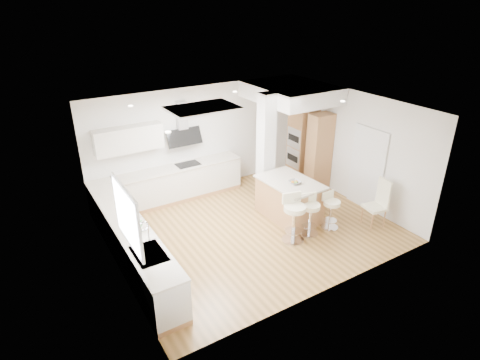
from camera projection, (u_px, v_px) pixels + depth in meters
ground at (250, 228)px, 9.20m from camera, size 6.00×6.00×0.00m
ceiling at (250, 228)px, 9.20m from camera, size 6.00×5.00×0.02m
wall_back at (199, 139)px, 10.54m from camera, size 6.00×0.04×2.80m
wall_left at (111, 208)px, 7.19m from camera, size 0.04×5.00×2.80m
wall_right at (351, 147)px, 10.03m from camera, size 0.04×5.00×2.80m
skylight at (203, 108)px, 8.12m from camera, size 4.10×2.10×0.06m
window_left at (127, 214)px, 6.39m from camera, size 0.06×1.28×1.07m
doorway_right at (367, 170)px, 9.72m from camera, size 0.05×1.00×2.10m
counter_left at (129, 241)px, 7.90m from camera, size 0.63×4.50×1.35m
counter_back at (173, 175)px, 10.19m from camera, size 3.62×0.63×2.50m
pillar at (266, 150)px, 9.84m from camera, size 0.35×0.35×2.80m
soffit at (291, 92)px, 10.17m from camera, size 1.78×2.20×0.40m
oven_column at (308, 148)px, 10.97m from camera, size 0.63×1.21×2.10m
peninsula at (289, 199)px, 9.48m from camera, size 1.09×1.58×1.01m
bar_stool_a at (294, 216)px, 8.49m from camera, size 0.58×0.58×1.09m
bar_stool_b at (310, 212)px, 8.77m from camera, size 0.53×0.53×0.95m
bar_stool_c at (331, 209)px, 9.01m from camera, size 0.41×0.41×0.87m
dining_chair at (379, 201)px, 9.10m from camera, size 0.50×0.50×1.13m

